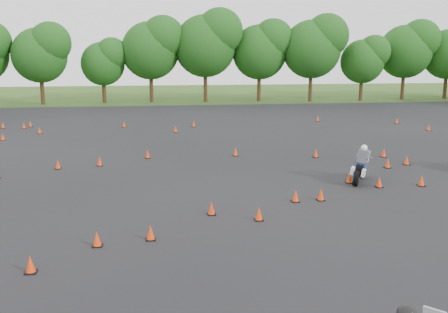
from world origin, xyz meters
name	(u,v)px	position (x,y,z in m)	size (l,w,h in m)	color
ground	(238,211)	(0.00, 0.00, 0.00)	(140.00, 140.00, 0.00)	#2D5119
asphalt_pad	(219,172)	(0.00, 6.00, 0.01)	(62.00, 62.00, 0.00)	black
treeline	(213,61)	(2.96, 34.91, 4.71)	(86.83, 32.64, 11.02)	#1A4814
traffic_cones	(210,168)	(-0.40, 6.04, 0.23)	(36.65, 32.90, 0.45)	red
rider_grey	(359,163)	(6.01, 3.40, 0.87)	(2.24, 0.69, 1.73)	#484B51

